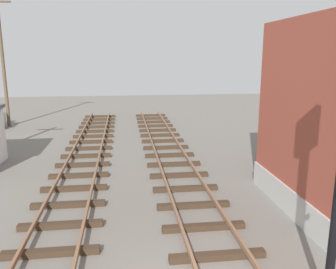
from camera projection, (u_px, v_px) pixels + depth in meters
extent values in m
cube|color=#38281C|center=(218.00, 256.00, 8.87)|extent=(2.50, 0.24, 0.18)
cube|color=#38281C|center=(204.00, 227.00, 10.37)|extent=(2.50, 0.24, 0.18)
cube|color=#38281C|center=(193.00, 205.00, 11.88)|extent=(2.50, 0.24, 0.18)
cube|color=#38281C|center=(185.00, 189.00, 13.38)|extent=(2.50, 0.24, 0.18)
cube|color=#38281C|center=(179.00, 175.00, 14.88)|extent=(2.50, 0.24, 0.18)
cube|color=#38281C|center=(174.00, 164.00, 16.39)|extent=(2.50, 0.24, 0.18)
cube|color=#38281C|center=(169.00, 155.00, 17.89)|extent=(2.50, 0.24, 0.18)
cube|color=#38281C|center=(166.00, 148.00, 19.40)|extent=(2.50, 0.24, 0.18)
cube|color=#38281C|center=(163.00, 141.00, 20.90)|extent=(2.50, 0.24, 0.18)
cube|color=#38281C|center=(160.00, 135.00, 22.40)|extent=(2.50, 0.24, 0.18)
cube|color=#38281C|center=(158.00, 130.00, 23.91)|extent=(2.50, 0.24, 0.18)
cube|color=#38281C|center=(155.00, 126.00, 25.41)|extent=(2.50, 0.24, 0.18)
cube|color=#38281C|center=(154.00, 122.00, 26.92)|extent=(2.50, 0.24, 0.18)
cube|color=#38281C|center=(152.00, 119.00, 28.42)|extent=(2.50, 0.24, 0.18)
cube|color=#38281C|center=(150.00, 115.00, 29.92)|extent=(2.50, 0.24, 0.18)
cube|color=#38281C|center=(51.00, 253.00, 9.02)|extent=(2.50, 0.24, 0.18)
cube|color=#38281C|center=(61.00, 225.00, 10.48)|extent=(2.50, 0.24, 0.18)
cube|color=#38281C|center=(68.00, 205.00, 11.94)|extent=(2.50, 0.24, 0.18)
cube|color=#38281C|center=(74.00, 188.00, 13.39)|extent=(2.50, 0.24, 0.18)
cube|color=#38281C|center=(79.00, 175.00, 14.85)|extent=(2.50, 0.24, 0.18)
cube|color=#38281C|center=(83.00, 165.00, 16.31)|extent=(2.50, 0.24, 0.18)
cube|color=#38281C|center=(86.00, 156.00, 17.76)|extent=(2.50, 0.24, 0.18)
cube|color=#38281C|center=(89.00, 148.00, 19.22)|extent=(2.50, 0.24, 0.18)
cube|color=#38281C|center=(91.00, 142.00, 20.68)|extent=(2.50, 0.24, 0.18)
cube|color=#38281C|center=(93.00, 136.00, 22.13)|extent=(2.50, 0.24, 0.18)
cube|color=#38281C|center=(95.00, 131.00, 23.59)|extent=(2.50, 0.24, 0.18)
cube|color=#38281C|center=(97.00, 127.00, 25.05)|extent=(2.50, 0.24, 0.18)
cube|color=#38281C|center=(98.00, 123.00, 26.51)|extent=(2.50, 0.24, 0.18)
cube|color=#38281C|center=(99.00, 120.00, 27.96)|extent=(2.50, 0.24, 0.18)
cube|color=#38281C|center=(100.00, 116.00, 29.42)|extent=(2.50, 0.24, 0.18)
cylinder|color=brown|center=(3.00, 63.00, 24.83)|extent=(0.24, 0.24, 9.13)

